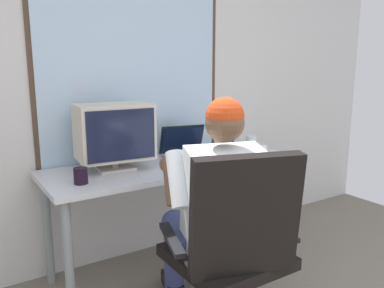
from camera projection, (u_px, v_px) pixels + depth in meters
The scene contains 9 objects.
wall_rear at pixel (113, 85), 2.72m from camera, with size 5.29×0.08×2.51m.
desk at pixel (175, 175), 2.69m from camera, with size 1.74×0.61×0.75m.
office_chair at pixel (235, 242), 1.85m from camera, with size 0.69×0.67×1.04m.
person_seated at pixel (215, 208), 2.09m from camera, with size 0.65×0.83×1.25m.
crt_monitor at pixel (114, 132), 2.45m from camera, with size 0.48×0.33×0.42m.
laptop at pixel (186, 150), 2.80m from camera, with size 0.38×0.38×0.22m.
wine_glass at pixel (251, 142), 2.85m from camera, with size 0.07×0.07×0.15m.
desk_speaker at pixel (228, 141), 3.01m from camera, with size 0.07×0.07×0.16m.
coffee_mug at pixel (81, 176), 2.20m from camera, with size 0.08×0.08×0.09m.
Camera 1 is at (-1.01, -0.06, 1.41)m, focal length 37.00 mm.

